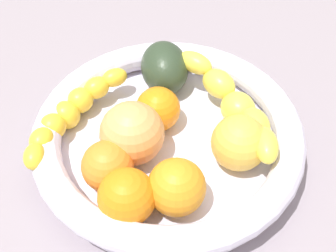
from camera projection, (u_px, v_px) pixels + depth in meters
The scene contains 11 objects.
kitchen_counter at pixel (168, 159), 60.16cm from camera, with size 120.00×120.00×3.00cm, color gray.
fruit_bowl at pixel (168, 137), 56.82cm from camera, with size 33.75×33.75×5.73cm.
banana_draped_left at pixel (70, 114), 57.23cm from camera, with size 15.13×14.10×4.58cm.
banana_draped_right at pixel (234, 104), 57.25cm from camera, with size 20.94×9.62×6.02cm.
orange_front at pixel (158, 109), 57.34cm from camera, with size 5.76×5.76×5.76cm, color orange.
orange_mid_left at pixel (127, 197), 48.27cm from camera, with size 6.38×6.38×6.38cm, color orange.
orange_mid_right at pixel (108, 166), 51.20cm from camera, with size 6.02×6.02×6.02cm, color orange.
orange_rear at pixel (177, 187), 49.03cm from camera, with size 6.51×6.51×6.51cm, color orange.
apple_yellow at pixel (239, 143), 53.01cm from camera, with size 6.74×6.74×6.74cm, color #EBBA45.
peach_blush at pixel (132, 133), 53.30cm from camera, with size 7.76×7.76×7.76cm, color #F9A35C.
avocado_dark at pixel (165, 68), 62.06cm from camera, with size 8.34×6.47×6.60cm, color #2C3D29.
Camera 1 is at (36.02, -6.98, 49.37)cm, focal length 48.37 mm.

